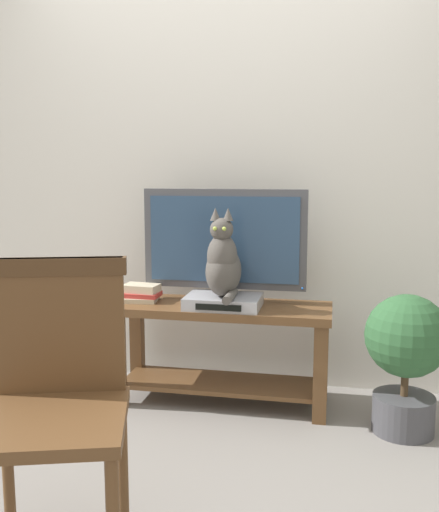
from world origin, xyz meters
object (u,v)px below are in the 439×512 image
(tv_stand, at_px, (221,337))
(potted_plant, at_px, (406,353))
(wooden_chair, at_px, (56,386))
(book_stack, at_px, (141,293))
(tv, at_px, (224,243))
(cat, at_px, (223,263))
(media_box, at_px, (223,301))

(tv_stand, relative_size, potted_plant, 1.72)
(wooden_chair, bearing_deg, book_stack, 97.22)
(potted_plant, bearing_deg, wooden_chair, -137.34)
(book_stack, bearing_deg, tv, 10.61)
(tv_stand, relative_size, tv, 1.31)
(cat, relative_size, book_stack, 2.22)
(cat, xyz_separation_m, potted_plant, (0.92, -0.11, -0.39))
(tv_stand, relative_size, book_stack, 5.60)
(tv_stand, distance_m, book_stack, 0.51)
(tv_stand, distance_m, wooden_chair, 1.36)
(tv_stand, height_order, cat, cat)
(potted_plant, bearing_deg, book_stack, 172.42)
(tv, height_order, wooden_chair, tv)
(tv, relative_size, media_box, 2.28)
(tv, bearing_deg, tv_stand, -90.02)
(tv_stand, bearing_deg, wooden_chair, -102.29)
(tv, distance_m, wooden_chair, 1.47)
(tv, bearing_deg, potted_plant, -16.04)
(cat, xyz_separation_m, wooden_chair, (-0.31, -1.24, -0.22))
(wooden_chair, distance_m, book_stack, 1.33)
(wooden_chair, xyz_separation_m, potted_plant, (1.23, 1.13, -0.17))
(tv_stand, xyz_separation_m, tv, (0.00, 0.09, 0.51))
(wooden_chair, bearing_deg, potted_plant, 42.66)
(media_box, height_order, book_stack, book_stack)
(cat, relative_size, wooden_chair, 0.48)
(book_stack, bearing_deg, media_box, -7.19)
(cat, height_order, wooden_chair, cat)
(tv_stand, bearing_deg, tv, 89.98)
(media_box, distance_m, wooden_chair, 1.30)
(book_stack, bearing_deg, cat, -9.13)
(cat, bearing_deg, book_stack, 170.87)
(media_box, relative_size, wooden_chair, 0.40)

